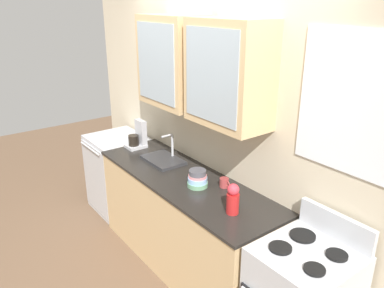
{
  "coord_description": "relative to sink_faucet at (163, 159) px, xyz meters",
  "views": [
    {
      "loc": [
        2.46,
        -1.75,
        2.38
      ],
      "look_at": [
        0.12,
        0.0,
        1.27
      ],
      "focal_mm": 35.51,
      "sensor_mm": 36.0,
      "label": 1
    }
  ],
  "objects": [
    {
      "name": "cup_near_sink",
      "position": [
        0.76,
        0.11,
        0.02
      ],
      "size": [
        0.11,
        0.08,
        0.08
      ],
      "color": "#993838",
      "rests_on": "counter"
    },
    {
      "name": "bowl_stack",
      "position": [
        0.62,
        -0.06,
        0.04
      ],
      "size": [
        0.18,
        0.18,
        0.15
      ],
      "color": "#669972",
      "rests_on": "counter"
    },
    {
      "name": "ground_plane",
      "position": [
        0.42,
        -0.06,
        -0.93
      ],
      "size": [
        10.0,
        10.0,
        0.0
      ],
      "primitive_type": "plane",
      "color": "brown"
    },
    {
      "name": "coffee_maker",
      "position": [
        -0.49,
        -0.0,
        0.09
      ],
      "size": [
        0.17,
        0.2,
        0.29
      ],
      "color": "#B7B7BC",
      "rests_on": "counter"
    },
    {
      "name": "sink_faucet",
      "position": [
        0.0,
        0.0,
        0.0
      ],
      "size": [
        0.42,
        0.28,
        0.26
      ],
      "color": "#2D2D30",
      "rests_on": "counter"
    },
    {
      "name": "dishwasher",
      "position": [
        -0.91,
        -0.06,
        -0.48
      ],
      "size": [
        0.63,
        0.64,
        0.91
      ],
      "color": "silver",
      "rests_on": "ground_plane"
    },
    {
      "name": "counter",
      "position": [
        0.42,
        -0.06,
        -0.48
      ],
      "size": [
        2.03,
        0.65,
        0.91
      ],
      "color": "tan",
      "rests_on": "ground_plane"
    },
    {
      "name": "back_wall_unit",
      "position": [
        0.42,
        0.26,
        0.54
      ],
      "size": [
        4.25,
        0.45,
        2.67
      ],
      "color": "beige",
      "rests_on": "ground_plane"
    },
    {
      "name": "vase",
      "position": [
        1.11,
        -0.11,
        0.09
      ],
      "size": [
        0.09,
        0.09,
        0.24
      ],
      "color": "#B21E1E",
      "rests_on": "counter"
    }
  ]
}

